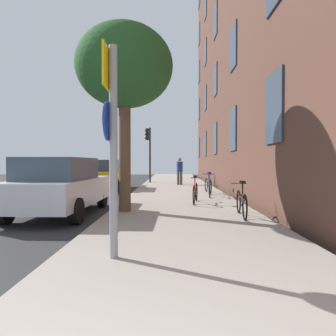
% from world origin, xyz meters
% --- Properties ---
extents(ground_plane, '(41.80, 41.80, 0.00)m').
position_xyz_m(ground_plane, '(-2.40, 15.00, 0.00)').
color(ground_plane, '#332D28').
extents(road_asphalt, '(7.00, 38.00, 0.01)m').
position_xyz_m(road_asphalt, '(-4.50, 15.00, 0.01)').
color(road_asphalt, '#2D2D30').
rests_on(road_asphalt, ground).
extents(sidewalk, '(4.20, 38.00, 0.12)m').
position_xyz_m(sidewalk, '(1.10, 15.00, 0.06)').
color(sidewalk, '#9E9389').
rests_on(sidewalk, ground).
extents(sign_post, '(0.15, 0.60, 3.05)m').
position_xyz_m(sign_post, '(-0.10, 3.57, 1.91)').
color(sign_post, gray).
rests_on(sign_post, sidewalk).
extents(traffic_light, '(0.43, 0.24, 3.76)m').
position_xyz_m(traffic_light, '(-0.74, 19.69, 2.69)').
color(traffic_light, black).
rests_on(traffic_light, sidewalk).
extents(tree_near, '(2.72, 2.72, 5.23)m').
position_xyz_m(tree_near, '(-0.54, 7.67, 4.14)').
color(tree_near, brown).
rests_on(tree_near, sidewalk).
extents(bicycle_0, '(0.42, 1.67, 0.92)m').
position_xyz_m(bicycle_0, '(2.55, 6.82, 0.48)').
color(bicycle_0, black).
rests_on(bicycle_0, sidewalk).
extents(bicycle_1, '(0.45, 1.67, 0.93)m').
position_xyz_m(bicycle_1, '(1.60, 9.39, 0.48)').
color(bicycle_1, black).
rests_on(bicycle_1, sidewalk).
extents(bicycle_2, '(0.42, 1.66, 0.99)m').
position_xyz_m(bicycle_2, '(2.34, 11.30, 0.51)').
color(bicycle_2, black).
rests_on(bicycle_2, sidewalk).
extents(bicycle_3, '(0.42, 1.68, 0.95)m').
position_xyz_m(bicycle_3, '(2.46, 12.71, 0.49)').
color(bicycle_3, black).
rests_on(bicycle_3, sidewalk).
extents(pedestrian_0, '(0.41, 0.41, 1.67)m').
position_xyz_m(pedestrian_0, '(1.33, 17.60, 1.08)').
color(pedestrian_0, '#4C4742').
rests_on(pedestrian_0, sidewalk).
extents(car_0, '(1.99, 4.29, 1.62)m').
position_xyz_m(car_0, '(-2.36, 7.68, 0.84)').
color(car_0, silver).
rests_on(car_0, road_asphalt).
extents(car_1, '(1.95, 4.28, 1.62)m').
position_xyz_m(car_1, '(-2.77, 15.40, 0.84)').
color(car_1, orange).
rests_on(car_1, road_asphalt).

